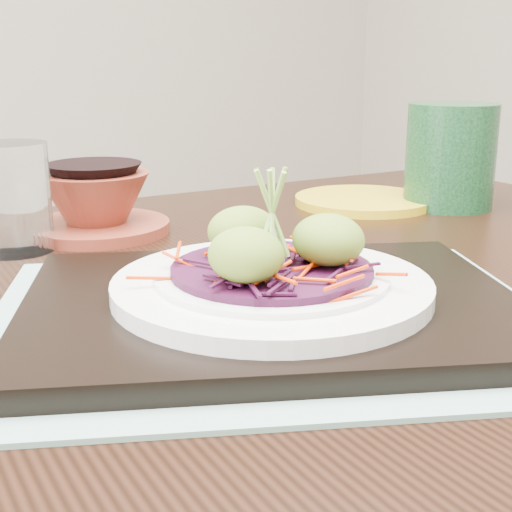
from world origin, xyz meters
TOP-DOWN VIEW (x-y plane):
  - dining_table at (-0.09, -0.02)m, footprint 1.38×0.98m
  - placemat at (-0.06, -0.09)m, footprint 0.52×0.48m
  - serving_tray at (-0.06, -0.09)m, footprint 0.45×0.41m
  - white_plate at (-0.06, -0.09)m, footprint 0.23×0.23m
  - cabbage_bed at (-0.06, -0.09)m, footprint 0.15×0.15m
  - carrot_julienne at (-0.06, -0.09)m, footprint 0.18×0.18m
  - guacamole_scoops at (-0.06, -0.09)m, footprint 0.13×0.11m
  - scallion_garnish at (-0.06, -0.09)m, footprint 0.05×0.05m
  - water_glass at (-0.15, 0.22)m, footprint 0.09×0.09m
  - terracotta_bowl_set at (-0.06, 0.24)m, footprint 0.16×0.16m
  - yellow_plate at (0.29, 0.19)m, footprint 0.19×0.19m
  - green_jar at (0.37, 0.11)m, footprint 0.14×0.14m

SIDE VIEW (x-z plane):
  - dining_table at x=-0.09m, z-range 0.30..1.12m
  - placemat at x=-0.06m, z-range 0.82..0.82m
  - yellow_plate at x=0.29m, z-range 0.82..0.83m
  - serving_tray at x=-0.06m, z-range 0.82..0.84m
  - white_plate at x=-0.06m, z-range 0.84..0.86m
  - terracotta_bowl_set at x=-0.06m, z-range 0.82..0.88m
  - cabbage_bed at x=-0.06m, z-range 0.86..0.86m
  - carrot_julienne at x=-0.06m, z-range 0.86..0.87m
  - water_glass at x=-0.15m, z-range 0.82..0.93m
  - guacamole_scoops at x=-0.06m, z-range 0.86..0.90m
  - green_jar at x=0.37m, z-range 0.82..0.95m
  - scallion_garnish at x=-0.06m, z-range 0.86..0.94m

